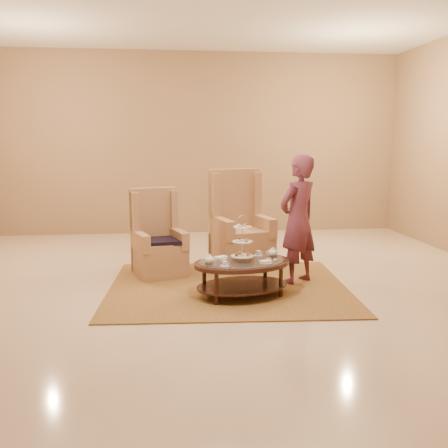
{
  "coord_description": "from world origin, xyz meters",
  "views": [
    {
      "loc": [
        -0.54,
        -5.86,
        1.81
      ],
      "look_at": [
        0.13,
        0.2,
        0.79
      ],
      "focal_mm": 40.0,
      "sensor_mm": 36.0,
      "label": 1
    }
  ],
  "objects": [
    {
      "name": "armchair_left",
      "position": [
        -0.71,
        0.86,
        0.4
      ],
      "size": [
        0.8,
        0.82,
        1.18
      ],
      "rotation": [
        0.0,
        0.0,
        0.31
      ],
      "color": "#AC7C50",
      "rests_on": "ground"
    },
    {
      "name": "armchair_right",
      "position": [
        0.47,
        1.23,
        0.47
      ],
      "size": [
        0.92,
        0.94,
        1.4
      ],
      "rotation": [
        0.0,
        0.0,
        0.24
      ],
      "color": "#AC7C50",
      "rests_on": "ground"
    },
    {
      "name": "person",
      "position": [
        1.08,
        0.24,
        0.82
      ],
      "size": [
        0.72,
        0.67,
        1.64
      ],
      "rotation": [
        0.0,
        0.0,
        3.75
      ],
      "color": "#602939",
      "rests_on": "ground"
    },
    {
      "name": "wall_back",
      "position": [
        0.0,
        4.0,
        1.75
      ],
      "size": [
        8.0,
        0.04,
        3.5
      ],
      "primitive_type": "cube",
      "color": "#957551",
      "rests_on": "ground"
    },
    {
      "name": "ceiling",
      "position": [
        0.0,
        0.0,
        0.0
      ],
      "size": [
        8.0,
        8.0,
        0.02
      ],
      "primitive_type": "cube",
      "color": "beige",
      "rests_on": "ground"
    },
    {
      "name": "tea_table",
      "position": [
        0.29,
        -0.26,
        0.35
      ],
      "size": [
        1.32,
        1.07,
        0.97
      ],
      "rotation": [
        0.0,
        0.0,
        0.26
      ],
      "color": "black",
      "rests_on": "ground"
    },
    {
      "name": "ground",
      "position": [
        0.0,
        0.0,
        0.0
      ],
      "size": [
        8.0,
        8.0,
        0.0
      ],
      "primitive_type": "plane",
      "color": "beige",
      "rests_on": "ground"
    },
    {
      "name": "rug",
      "position": [
        0.17,
        0.11,
        0.01
      ],
      "size": [
        3.06,
        2.6,
        0.02
      ],
      "rotation": [
        0.0,
        0.0,
        -0.06
      ],
      "color": "olive",
      "rests_on": "ground"
    }
  ]
}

